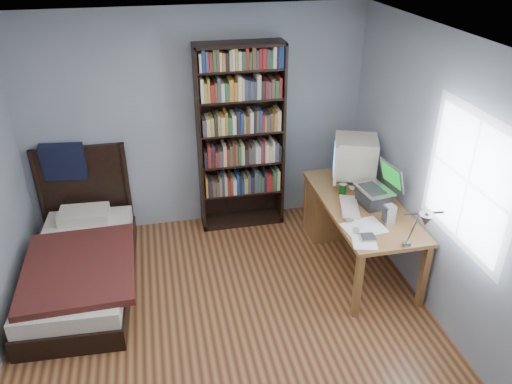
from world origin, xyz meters
TOP-DOWN VIEW (x-y plane):
  - room at (0.03, -0.00)m, footprint 4.20×4.24m
  - desk at (1.51, 1.33)m, footprint 0.75×1.65m
  - crt_monitor at (1.57, 1.32)m, footprint 0.58×0.54m
  - laptop at (1.61, 0.82)m, footprint 0.40×0.39m
  - desk_lamp at (1.47, -0.28)m, footprint 0.23×0.51m
  - keyboard at (1.34, 0.80)m, footprint 0.29×0.46m
  - speaker at (1.60, 0.47)m, footprint 0.10×0.10m
  - soda_can at (1.36, 1.06)m, footprint 0.07×0.07m
  - mouse at (1.51, 1.17)m, footprint 0.07×0.12m
  - phone_silver at (1.24, 0.58)m, footprint 0.06×0.11m
  - phone_grey at (1.25, 0.38)m, footprint 0.08×0.11m
  - external_drive at (1.31, 0.25)m, footprint 0.13×0.13m
  - bookshelf at (0.47, 1.94)m, footprint 0.96×0.30m
  - bed at (-1.31, 1.14)m, footprint 1.06×2.04m

SIDE VIEW (x-z plane):
  - bed at x=-1.31m, z-range -0.32..0.84m
  - desk at x=1.51m, z-range 0.05..0.78m
  - phone_silver at x=1.24m, z-range 0.73..0.75m
  - phone_grey at x=1.25m, z-range 0.73..0.75m
  - external_drive at x=1.31m, z-range 0.73..0.76m
  - keyboard at x=1.34m, z-range 0.72..0.77m
  - mouse at x=1.51m, z-range 0.73..0.77m
  - soda_can at x=1.36m, z-range 0.73..0.86m
  - speaker at x=1.60m, z-range 0.73..0.91m
  - laptop at x=1.61m, z-range 0.63..1.07m
  - crt_monitor at x=1.57m, z-range 0.76..1.29m
  - bookshelf at x=0.47m, z-range 0.01..2.15m
  - desk_lamp at x=1.47m, z-range 0.91..1.52m
  - room at x=0.03m, z-range 0.00..2.50m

